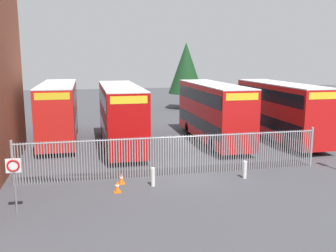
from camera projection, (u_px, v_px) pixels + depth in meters
ground_plane at (157, 143)px, 28.65m from camera, size 100.00×100.00×0.00m
palisade_fence at (175, 154)px, 20.65m from camera, size 16.80×0.14×2.35m
double_decker_bus_near_gate at (121, 114)px, 26.91m from camera, size 2.54×10.81×4.42m
double_decker_bus_behind_fence_left at (280, 109)px, 29.20m from camera, size 2.54×10.81×4.42m
double_decker_bus_behind_fence_right at (213, 110)px, 28.62m from camera, size 2.54×10.81×4.42m
double_decker_bus_far_back at (59, 110)px, 28.85m from camera, size 2.54×10.81×4.42m
bollard_near_left at (153, 177)px, 18.97m from camera, size 0.20×0.20×0.95m
bollard_center_front at (245, 170)px, 20.19m from camera, size 0.20×0.20×0.95m
traffic_cone_by_gate at (121, 179)px, 19.30m from camera, size 0.34×0.34×0.59m
traffic_cone_mid_forecourt at (117, 187)px, 18.12m from camera, size 0.34×0.34×0.59m
speed_limit_sign_post at (14, 172)px, 15.45m from camera, size 0.60×0.14×2.40m
tree_tall_back at (186, 68)px, 46.56m from camera, size 4.33×4.33×8.10m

